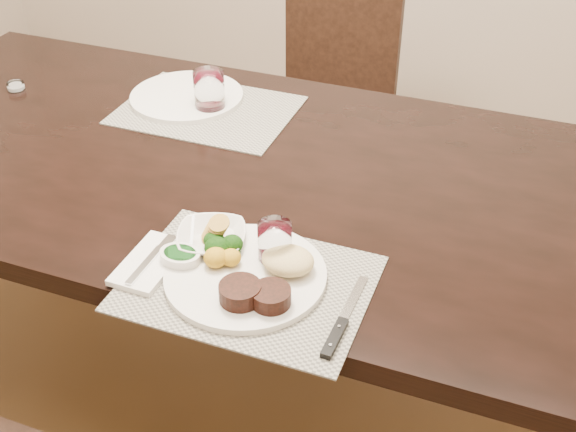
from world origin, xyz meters
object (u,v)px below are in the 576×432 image
at_px(dinner_plate, 252,274).
at_px(far_plate, 187,96).
at_px(cracker_bowl, 212,238).
at_px(steak_knife, 339,328).
at_px(chair_far, 331,92).
at_px(wine_glass_near, 275,246).

xyz_separation_m(dinner_plate, far_plate, (-0.47, 0.64, -0.01)).
relative_size(dinner_plate, far_plate, 1.00).
height_order(dinner_plate, far_plate, dinner_plate).
bearing_deg(cracker_bowl, steak_knife, -23.82).
xyz_separation_m(dinner_plate, cracker_bowl, (-0.12, 0.07, 0.00)).
height_order(chair_far, steak_knife, chair_far).
height_order(wine_glass_near, far_plate, wine_glass_near).
relative_size(chair_far, dinner_plate, 2.89).
bearing_deg(chair_far, wine_glass_near, -77.22).
relative_size(steak_knife, far_plate, 0.73).
height_order(steak_knife, cracker_bowl, cracker_bowl).
xyz_separation_m(chair_far, steak_knife, (0.46, -1.38, 0.26)).
bearing_deg(dinner_plate, cracker_bowl, 139.63).
bearing_deg(far_plate, cracker_bowl, -58.20).
relative_size(dinner_plate, cracker_bowl, 1.76).
xyz_separation_m(chair_far, dinner_plate, (0.26, -1.31, 0.27)).
distance_m(chair_far, far_plate, 0.75).
height_order(cracker_bowl, wine_glass_near, wine_glass_near).
distance_m(dinner_plate, steak_knife, 0.21).
distance_m(steak_knife, cracker_bowl, 0.34).
height_order(steak_knife, wine_glass_near, wine_glass_near).
distance_m(chair_far, wine_glass_near, 1.31).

